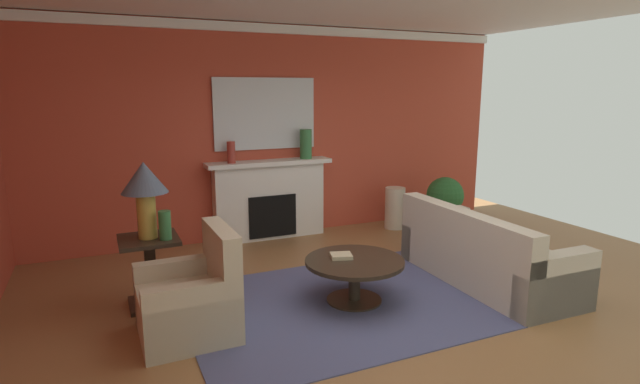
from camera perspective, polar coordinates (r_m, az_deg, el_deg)
ground_plane at (r=5.11m, az=6.50°, el=-13.02°), size 8.92×8.92×0.00m
wall_fireplace at (r=7.35m, az=-5.07°, el=6.79°), size 7.46×0.12×3.03m
crown_moulding at (r=7.30m, az=-5.06°, el=18.03°), size 7.46×0.08×0.12m
area_rug at (r=5.23m, az=3.90°, el=-12.29°), size 3.36×2.31×0.01m
fireplace at (r=7.24m, az=-5.77°, el=-1.08°), size 1.80×0.35×1.14m
mantel_mirror at (r=7.19m, az=-6.28°, el=8.86°), size 1.48×0.04×1.00m
sofa at (r=5.90m, az=18.12°, el=-7.00°), size 0.94×2.12×0.85m
armchair_near_window at (r=4.60m, az=-14.40°, el=-12.02°), size 0.81×0.81×0.95m
coffee_table at (r=5.11m, az=3.95°, el=-8.90°), size 1.00×1.00×0.45m
side_table at (r=5.28m, az=-18.76°, el=-8.08°), size 0.56×0.56×0.70m
table_lamp at (r=5.07m, az=-19.37°, el=0.75°), size 0.44×0.44×0.75m
vase_mantel_left at (r=6.92m, az=-10.09°, el=4.47°), size 0.11×0.11×0.29m
vase_mantel_right at (r=7.26m, az=-1.63°, el=5.48°), size 0.17×0.17×0.42m
vase_on_side_table at (r=5.05m, az=-17.26°, el=-3.63°), size 0.12×0.12×0.28m
vase_tall_corner at (r=7.85m, az=8.52°, el=-1.81°), size 0.31×0.31×0.64m
book_red_cover at (r=5.11m, az=2.43°, el=-7.28°), size 0.26×0.24×0.04m
potted_plant at (r=7.80m, az=14.04°, el=-0.82°), size 0.56×0.56×0.83m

